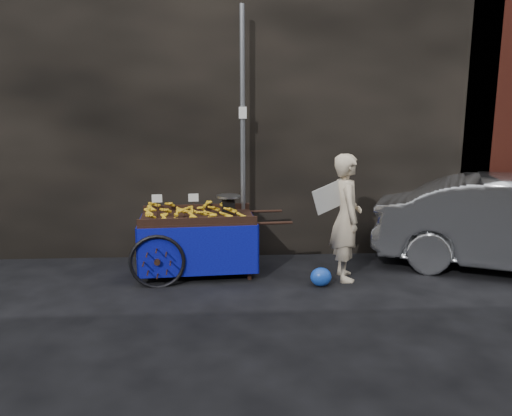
{
  "coord_description": "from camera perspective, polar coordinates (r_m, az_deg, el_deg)",
  "views": [
    {
      "loc": [
        0.05,
        -6.58,
        2.48
      ],
      "look_at": [
        0.46,
        0.5,
        1.05
      ],
      "focal_mm": 35.0,
      "sensor_mm": 36.0,
      "label": 1
    }
  ],
  "objects": [
    {
      "name": "street_pole",
      "position": [
        7.9,
        -1.52,
        7.99
      ],
      "size": [
        0.12,
        0.1,
        4.0
      ],
      "color": "slate",
      "rests_on": "ground"
    },
    {
      "name": "ground",
      "position": [
        7.03,
        -3.57,
        -9.24
      ],
      "size": [
        80.0,
        80.0,
        0.0
      ],
      "primitive_type": "plane",
      "color": "black",
      "rests_on": "ground"
    },
    {
      "name": "building_wall",
      "position": [
        9.19,
        -1.21,
        11.55
      ],
      "size": [
        13.5,
        2.0,
        5.0
      ],
      "color": "black",
      "rests_on": "ground"
    },
    {
      "name": "vendor",
      "position": [
        7.32,
        10.27,
        -1.05
      ],
      "size": [
        0.77,
        0.68,
        1.84
      ],
      "rotation": [
        0.0,
        0.0,
        1.55
      ],
      "color": "beige",
      "rests_on": "ground"
    },
    {
      "name": "plastic_bag",
      "position": [
        7.15,
        7.44,
        -7.82
      ],
      "size": [
        0.3,
        0.24,
        0.27
      ],
      "primitive_type": "ellipsoid",
      "color": "#1843B4",
      "rests_on": "ground"
    },
    {
      "name": "banana_cart",
      "position": [
        7.54,
        -7.11,
        -1.67
      ],
      "size": [
        2.4,
        1.27,
        1.27
      ],
      "rotation": [
        0.0,
        0.0,
        0.07
      ],
      "color": "black",
      "rests_on": "ground"
    }
  ]
}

